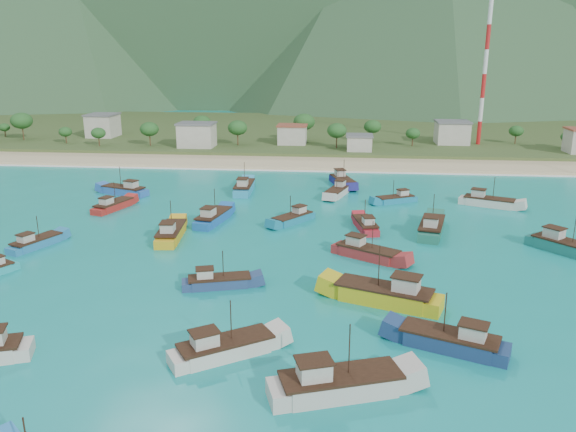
# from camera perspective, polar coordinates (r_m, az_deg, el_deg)

# --- Properties ---
(ground) EXTENTS (600.00, 600.00, 0.00)m
(ground) POSITION_cam_1_polar(r_m,az_deg,el_deg) (76.72, -4.71, -5.80)
(ground) COLOR #0C7489
(ground) RESTS_ON ground
(beach) EXTENTS (400.00, 18.00, 1.20)m
(beach) POSITION_cam_1_polar(r_m,az_deg,el_deg) (152.23, 0.56, 5.35)
(beach) COLOR beige
(beach) RESTS_ON ground
(land) EXTENTS (400.00, 110.00, 2.40)m
(land) POSITION_cam_1_polar(r_m,az_deg,el_deg) (212.28, 2.04, 8.44)
(land) COLOR #385123
(land) RESTS_ON ground
(surf_line) EXTENTS (400.00, 2.50, 0.08)m
(surf_line) POSITION_cam_1_polar(r_m,az_deg,el_deg) (142.95, 0.22, 4.64)
(surf_line) COLOR white
(surf_line) RESTS_ON ground
(village) EXTENTS (219.90, 28.29, 7.14)m
(village) POSITION_cam_1_polar(r_m,az_deg,el_deg) (174.56, 3.08, 8.28)
(village) COLOR beige
(village) RESTS_ON ground
(vegetation) EXTENTS (279.49, 25.68, 9.04)m
(vegetation) POSITION_cam_1_polar(r_m,az_deg,el_deg) (175.86, -0.55, 8.58)
(vegetation) COLOR #235623
(vegetation) RESTS_ON ground
(radio_tower) EXTENTS (1.20, 1.20, 42.24)m
(radio_tower) POSITION_cam_1_polar(r_m,az_deg,el_deg) (182.82, 19.34, 13.46)
(radio_tower) COLOR red
(radio_tower) RESTS_ON ground
(boat_1) EXTENTS (4.52, 9.45, 5.37)m
(boat_1) POSITION_cam_1_polar(r_m,az_deg,el_deg) (95.92, 7.87, -0.98)
(boat_1) COLOR #AC1E29
(boat_1) RESTS_ON ground
(boat_3) EXTENTS (5.53, 9.91, 5.61)m
(boat_3) POSITION_cam_1_polar(r_m,az_deg,el_deg) (111.98, -17.33, 0.95)
(boat_3) COLOR #AB231D
(boat_3) RESTS_ON ground
(boat_5) EXTENTS (6.06, 12.13, 6.88)m
(boat_5) POSITION_cam_1_polar(r_m,az_deg,el_deg) (95.69, 14.37, -1.22)
(boat_5) COLOR #1D6753
(boat_5) RESTS_ON ground
(boat_6) EXTENTS (9.27, 4.93, 5.25)m
(boat_6) POSITION_cam_1_polar(r_m,az_deg,el_deg) (72.50, -7.11, -6.75)
(boat_6) COLOR navy
(boat_6) RESTS_ON ground
(boat_7) EXTENTS (10.42, 7.97, 6.11)m
(boat_7) POSITION_cam_1_polar(r_m,az_deg,el_deg) (82.55, 8.01, -3.76)
(boat_7) COLOR maroon
(boat_7) RESTS_ON ground
(boat_8) EXTENTS (4.35, 11.29, 6.51)m
(boat_8) POSITION_cam_1_polar(r_m,az_deg,el_deg) (92.08, -11.79, -1.78)
(boat_8) COLOR gold
(boat_8) RESTS_ON ground
(boat_9) EXTENTS (5.14, 11.09, 6.31)m
(boat_9) POSITION_cam_1_polar(r_m,az_deg,el_deg) (99.62, -7.59, -0.22)
(boat_9) COLOR #185AAF
(boat_9) RESTS_ON ground
(boat_10) EXTENTS (3.72, 11.42, 6.68)m
(boat_10) POSITION_cam_1_polar(r_m,az_deg,el_deg) (120.95, -4.47, 2.84)
(boat_10) COLOR #2892BE
(boat_10) RESTS_ON ground
(boat_12) EXTENTS (10.97, 6.47, 6.22)m
(boat_12) POSITION_cam_1_polar(r_m,az_deg,el_deg) (123.39, -16.28, 2.46)
(boat_12) COLOR #285CAD
(boat_12) RESTS_ON ground
(boat_13) EXTENTS (10.50, 8.37, 6.21)m
(boat_13) POSITION_cam_1_polar(r_m,az_deg,el_deg) (56.92, -6.52, -13.32)
(boat_13) COLOR beige
(boat_13) RESTS_ON ground
(boat_15) EXTENTS (10.93, 7.01, 6.23)m
(boat_15) POSITION_cam_1_polar(r_m,az_deg,el_deg) (116.11, 19.65, 1.32)
(boat_15) COLOR beige
(boat_15) RESTS_ON ground
(boat_16) EXTENTS (12.46, 7.19, 7.06)m
(boat_16) POSITION_cam_1_polar(r_m,az_deg,el_deg) (51.19, 5.10, -16.75)
(boat_16) COLOR beige
(boat_16) RESTS_ON ground
(boat_18) EXTENTS (8.76, 6.16, 5.05)m
(boat_18) POSITION_cam_1_polar(r_m,az_deg,el_deg) (114.08, 10.89, 1.62)
(boat_18) COLOR teal
(boat_18) RESTS_ON ground
(boat_20) EXTENTS (5.72, 9.16, 5.21)m
(boat_20) POSITION_cam_1_polar(r_m,az_deg,el_deg) (94.59, -24.23, -2.57)
(boat_20) COLOR teal
(boat_20) RESTS_ON ground
(boat_21) EXTENTS (5.64, 10.23, 5.80)m
(boat_21) POSITION_cam_1_polar(r_m,az_deg,el_deg) (118.16, 5.07, 2.43)
(boat_21) COLOR beige
(boat_21) RESTS_ON ground
(boat_23) EXTENTS (6.42, 11.29, 6.40)m
(boat_23) POSITION_cam_1_polar(r_m,az_deg,el_deg) (127.26, 5.55, 3.46)
(boat_23) COLOR navy
(boat_23) RESTS_ON ground
(boat_26) EXTENTS (10.01, 10.65, 6.68)m
(boat_26) POSITION_cam_1_polar(r_m,az_deg,el_deg) (93.52, 26.39, -2.88)
(boat_26) COLOR #1F736B
(boat_26) RESTS_ON ground
(boat_27) EXTENTS (11.24, 7.02, 6.40)m
(boat_27) POSITION_cam_1_polar(r_m,az_deg,el_deg) (60.04, 16.26, -12.20)
(boat_27) COLOR navy
(boat_27) RESTS_ON ground
(boat_28) EXTENTS (13.31, 7.96, 7.56)m
(boat_28) POSITION_cam_1_polar(r_m,az_deg,el_deg) (68.30, 9.91, -7.98)
(boat_28) COLOR gold
(boat_28) RESTS_ON ground
(boat_30) EXTENTS (7.59, 8.92, 5.38)m
(boat_30) POSITION_cam_1_polar(r_m,az_deg,el_deg) (98.75, 0.52, -0.32)
(boat_30) COLOR #157493
(boat_30) RESTS_ON ground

